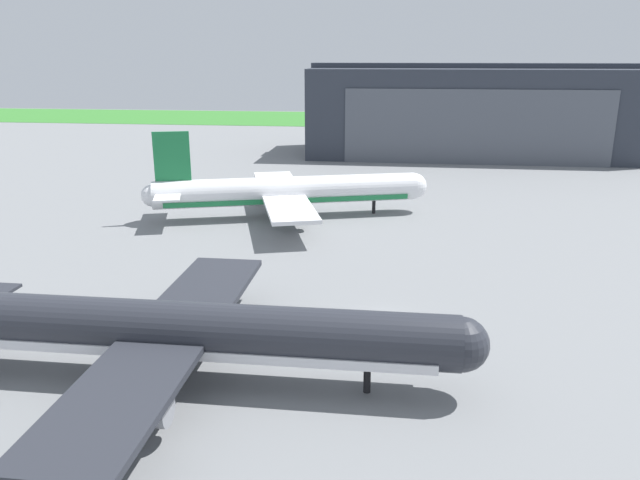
% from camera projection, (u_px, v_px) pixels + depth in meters
% --- Properties ---
extents(ground_plane, '(440.00, 440.00, 0.00)m').
position_uv_depth(ground_plane, '(384.00, 320.00, 59.71)').
color(ground_plane, slate).
extents(grass_field_strip, '(440.00, 56.00, 0.08)m').
position_uv_depth(grass_field_strip, '(395.00, 120.00, 239.69)').
color(grass_field_strip, '#367D2F').
rests_on(grass_field_strip, ground_plane).
extents(maintenance_hangar, '(79.83, 29.52, 22.62)m').
position_uv_depth(maintenance_hangar, '(470.00, 112.00, 153.62)').
color(maintenance_hangar, '#2D333D').
rests_on(maintenance_hangar, ground_plane).
extents(airliner_far_left, '(43.22, 35.45, 13.85)m').
position_uv_depth(airliner_far_left, '(288.00, 192.00, 95.94)').
color(airliner_far_left, white).
rests_on(airliner_far_left, ground_plane).
extents(airliner_near_left, '(46.58, 35.29, 13.85)m').
position_uv_depth(airliner_near_left, '(181.00, 331.00, 47.50)').
color(airliner_near_left, '#282B33').
rests_on(airliner_near_left, ground_plane).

